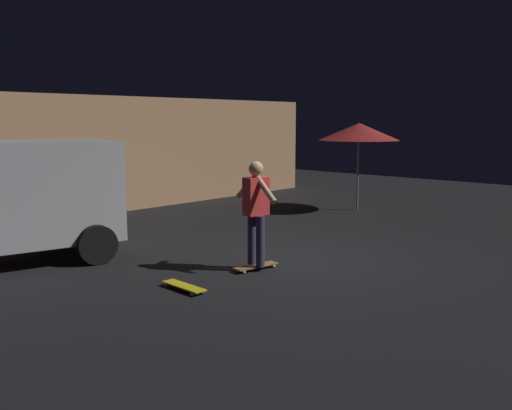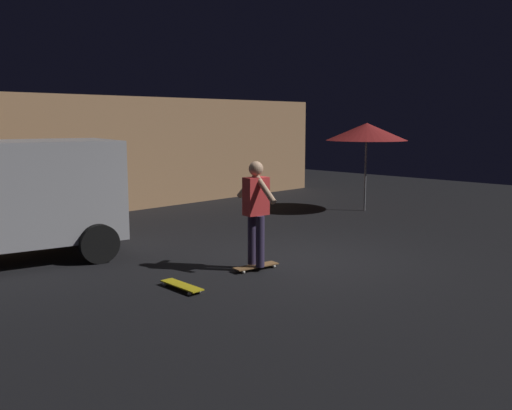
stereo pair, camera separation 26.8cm
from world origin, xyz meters
name	(u,v)px [view 2 (the right image)]	position (x,y,z in m)	size (l,w,h in m)	color
ground_plane	(295,259)	(0.00, 0.00, 0.00)	(28.00, 28.00, 0.00)	black
low_building	(109,151)	(1.37, 8.16, 1.49)	(13.47, 3.42, 2.99)	#AD7F56
patio_umbrella	(367,132)	(5.29, 2.09, 2.07)	(2.10, 2.10, 2.30)	slate
skateboard_ridden	(256,266)	(-0.98, -0.01, 0.06)	(0.80, 0.33, 0.07)	olive
skateboard_spare	(182,286)	(-2.48, 0.00, 0.06)	(0.25, 0.79, 0.07)	gold
skater	(256,206)	(-0.98, -0.01, 1.04)	(0.41, 0.98, 1.67)	#382D4C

